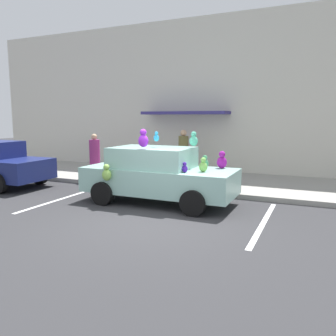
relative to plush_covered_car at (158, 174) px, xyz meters
name	(u,v)px	position (x,y,z in m)	size (l,w,h in m)	color
ground_plane	(151,222)	(0.65, -1.70, -0.80)	(60.00, 60.00, 0.00)	#2D2D30
sidewalk	(214,182)	(0.65, 3.30, -0.72)	(24.00, 4.00, 0.15)	gray
storefront_building	(230,97)	(0.64, 5.45, 2.39)	(24.00, 1.25, 6.40)	beige
parking_stripe_front	(264,223)	(3.00, -0.70, -0.80)	(0.12, 3.60, 0.01)	silver
parking_stripe_rear	(63,198)	(-2.76, -0.70, -0.80)	(0.12, 3.60, 0.01)	silver
plush_covered_car	(158,174)	(0.00, 0.00, 0.00)	(4.20, 2.01, 2.07)	#8FBEB2
teddy_bear_on_sidewalk	(234,181)	(1.74, 1.78, -0.35)	(0.34, 0.28, 0.65)	pink
pedestrian_near_shopfront	(183,154)	(-0.84, 4.10, 0.15)	(0.39, 0.39, 1.74)	brown
pedestrian_walking_past	(95,158)	(-3.54, 1.98, 0.09)	(0.39, 0.39, 1.62)	#8F2B6C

